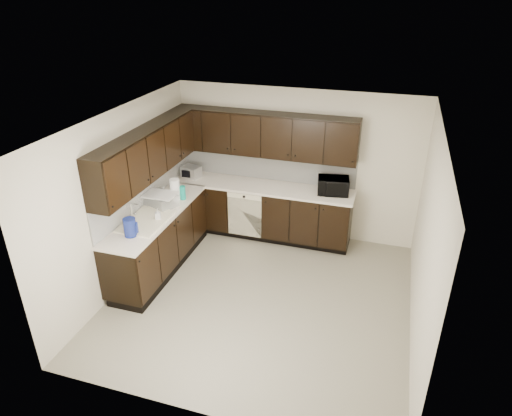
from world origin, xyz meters
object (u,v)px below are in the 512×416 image
at_px(storage_bin, 161,200).
at_px(blue_pitcher, 130,227).
at_px(toaster_oven, 191,172).
at_px(sink, 146,226).
at_px(microwave, 333,186).

xyz_separation_m(storage_bin, blue_pitcher, (0.05, -0.94, 0.04)).
bearing_deg(blue_pitcher, toaster_oven, 92.76).
bearing_deg(toaster_oven, blue_pitcher, -74.50).
xyz_separation_m(toaster_oven, blue_pitcher, (0.07, -2.09, 0.03)).
relative_size(sink, microwave, 1.70).
height_order(sink, microwave, microwave).
relative_size(toaster_oven, storage_bin, 0.68).
height_order(microwave, blue_pitcher, microwave).
distance_m(microwave, toaster_oven, 2.42).
bearing_deg(sink, microwave, 36.38).
relative_size(microwave, toaster_oven, 1.58).
bearing_deg(blue_pitcher, microwave, 42.93).
height_order(microwave, storage_bin, microwave).
bearing_deg(sink, blue_pitcher, -89.38).
bearing_deg(sink, toaster_oven, 92.33).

